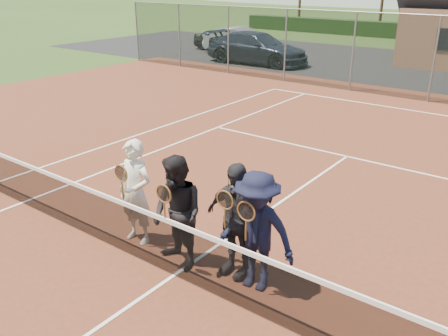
# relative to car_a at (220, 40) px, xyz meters

# --- Properties ---
(court_surface) EXTENTS (30.00, 30.00, 0.02)m
(court_surface) POSITION_rel_car_a_xyz_m (13.77, -19.08, -0.62)
(court_surface) COLOR #562819
(court_surface) RESTS_ON ground
(tarmac_carpark) EXTENTS (40.00, 12.00, 0.01)m
(tarmac_carpark) POSITION_rel_car_a_xyz_m (9.77, 0.92, -0.63)
(tarmac_carpark) COLOR black
(tarmac_carpark) RESTS_ON ground
(car_a) EXTENTS (3.93, 2.16, 1.27)m
(car_a) POSITION_rel_car_a_xyz_m (0.00, 0.00, 0.00)
(car_a) COLOR black
(car_a) RESTS_ON ground
(car_b) EXTENTS (4.62, 1.79, 1.50)m
(car_b) POSITION_rel_car_a_xyz_m (1.85, -0.36, 0.12)
(car_b) COLOR gray
(car_b) RESTS_ON ground
(car_c) EXTENTS (5.54, 2.40, 1.59)m
(car_c) POSITION_rel_car_a_xyz_m (4.33, -2.47, 0.16)
(car_c) COLOR #192333
(car_c) RESTS_ON ground
(court_markings) EXTENTS (11.03, 23.83, 0.01)m
(court_markings) POSITION_rel_car_a_xyz_m (13.77, -19.08, -0.61)
(court_markings) COLOR white
(court_markings) RESTS_ON court_surface
(tennis_net) EXTENTS (11.68, 0.08, 1.10)m
(tennis_net) POSITION_rel_car_a_xyz_m (13.77, -19.08, -0.09)
(tennis_net) COLOR slate
(tennis_net) RESTS_ON ground
(perimeter_fence) EXTENTS (30.07, 0.07, 3.02)m
(perimeter_fence) POSITION_rel_car_a_xyz_m (13.77, -5.58, 0.89)
(perimeter_fence) COLOR slate
(perimeter_fence) RESTS_ON ground
(player_a) EXTENTS (0.68, 0.51, 1.80)m
(player_a) POSITION_rel_car_a_xyz_m (12.58, -18.67, 0.29)
(player_a) COLOR white
(player_a) RESTS_ON court_surface
(player_b) EXTENTS (1.01, 0.87, 1.80)m
(player_b) POSITION_rel_car_a_xyz_m (13.64, -18.81, 0.29)
(player_b) COLOR black
(player_b) RESTS_ON court_surface
(player_c) EXTENTS (1.07, 0.52, 1.80)m
(player_c) POSITION_rel_car_a_xyz_m (14.46, -18.44, 0.29)
(player_c) COLOR #25242A
(player_c) RESTS_ON court_surface
(player_d) EXTENTS (1.23, 0.80, 1.80)m
(player_d) POSITION_rel_car_a_xyz_m (14.89, -18.55, 0.29)
(player_d) COLOR black
(player_d) RESTS_ON court_surface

